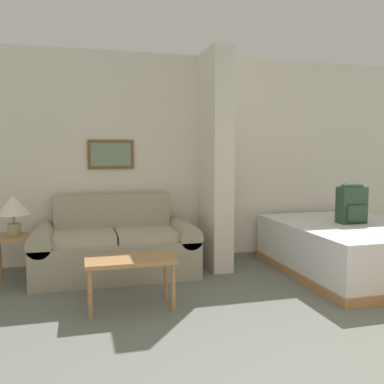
% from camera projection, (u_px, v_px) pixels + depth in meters
% --- Properties ---
extents(wall_back, '(7.00, 0.16, 2.60)m').
position_uv_depth(wall_back, '(199.00, 160.00, 5.51)').
color(wall_back, silver).
rests_on(wall_back, ground_plane).
extents(wall_partition_pillar, '(0.24, 0.70, 2.60)m').
position_uv_depth(wall_partition_pillar, '(215.00, 160.00, 5.14)').
color(wall_partition_pillar, silver).
rests_on(wall_partition_pillar, ground_plane).
extents(couch, '(1.83, 0.84, 0.90)m').
position_uv_depth(couch, '(115.00, 247.00, 4.85)').
color(couch, tan).
rests_on(couch, ground_plane).
extents(coffee_table, '(0.80, 0.41, 0.46)m').
position_uv_depth(coffee_table, '(130.00, 265.00, 3.83)').
color(coffee_table, '#B27F4C').
rests_on(coffee_table, ground_plane).
extents(side_table, '(0.42, 0.42, 0.52)m').
position_uv_depth(side_table, '(15.00, 244.00, 4.52)').
color(side_table, '#B27F4C').
rests_on(side_table, ground_plane).
extents(table_lamp, '(0.34, 0.34, 0.43)m').
position_uv_depth(table_lamp, '(13.00, 207.00, 4.48)').
color(table_lamp, tan).
rests_on(table_lamp, side_table).
extents(bed, '(1.52, 1.99, 0.58)m').
position_uv_depth(bed, '(350.00, 248.00, 4.94)').
color(bed, '#B27F4C').
rests_on(bed, ground_plane).
extents(backpack, '(0.32, 0.20, 0.47)m').
position_uv_depth(backpack, '(352.00, 202.00, 4.94)').
color(backpack, '#2D4733').
rests_on(backpack, bed).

